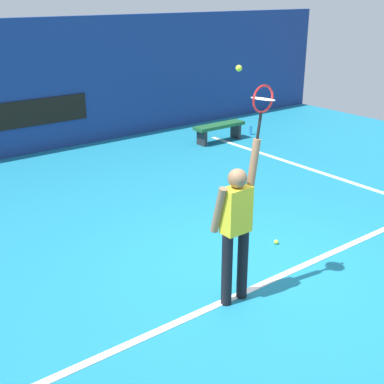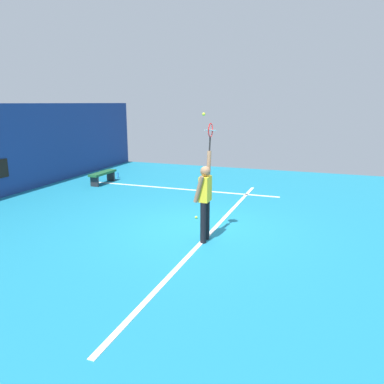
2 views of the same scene
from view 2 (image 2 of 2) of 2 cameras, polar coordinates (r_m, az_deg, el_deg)
ground_plane at (r=9.25m, az=0.79°, el=-5.61°), size 18.00×18.00×0.00m
court_baseline at (r=9.13m, az=3.13°, el=-5.84°), size 10.00×0.10×0.01m
court_sideline at (r=13.43m, az=-1.79°, el=0.45°), size 0.10×7.00×0.01m
tennis_player at (r=8.18m, az=1.98°, el=-0.77°), size 0.57×0.31×1.99m
tennis_racket at (r=8.27m, az=2.81°, el=9.08°), size 0.35×0.27×0.62m
tennis_ball at (r=7.96m, az=1.79°, el=11.70°), size 0.07×0.07×0.07m
court_bench at (r=14.69m, az=-13.36°, el=2.54°), size 1.40×0.36×0.45m
water_bottle at (r=15.63m, az=-11.16°, el=2.47°), size 0.07×0.07×0.24m
spare_ball at (r=10.05m, az=0.64°, el=-3.85°), size 0.07×0.07×0.07m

